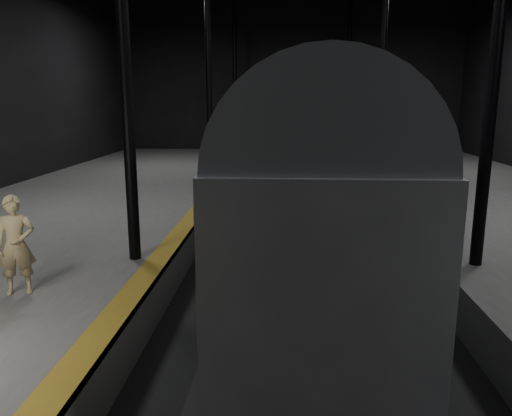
{
  "coord_description": "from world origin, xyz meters",
  "views": [
    {
      "loc": [
        -0.45,
        -14.71,
        4.53
      ],
      "look_at": [
        -1.09,
        -3.05,
        2.0
      ],
      "focal_mm": 35.0,
      "sensor_mm": 36.0,
      "label": 1
    }
  ],
  "objects": [
    {
      "name": "tactile_strip",
      "position": [
        -3.25,
        0.0,
        1.0
      ],
      "size": [
        0.5,
        43.8,
        0.01
      ],
      "primitive_type": "cube",
      "color": "brown",
      "rests_on": "platform_left"
    },
    {
      "name": "track",
      "position": [
        0.0,
        0.0,
        0.07
      ],
      "size": [
        2.4,
        43.0,
        0.24
      ],
      "color": "#3F3328",
      "rests_on": "ground"
    },
    {
      "name": "platform_left",
      "position": [
        -7.5,
        0.0,
        0.5
      ],
      "size": [
        9.0,
        43.8,
        1.0
      ],
      "primitive_type": "cube",
      "color": "#4B4B49",
      "rests_on": "ground"
    },
    {
      "name": "ground",
      "position": [
        0.0,
        0.0,
        0.0
      ],
      "size": [
        44.0,
        44.0,
        0.0
      ],
      "primitive_type": "plane",
      "color": "black",
      "rests_on": "ground"
    },
    {
      "name": "woman",
      "position": [
        -5.33,
        -6.19,
        1.93
      ],
      "size": [
        0.78,
        0.64,
        1.86
      ],
      "primitive_type": "imported",
      "rotation": [
        0.0,
        0.0,
        0.32
      ],
      "color": "tan",
      "rests_on": "platform_left"
    },
    {
      "name": "train",
      "position": [
        -0.0,
        -0.54,
        2.78
      ],
      "size": [
        2.79,
        18.62,
        4.98
      ],
      "color": "#989BA0",
      "rests_on": "ground"
    }
  ]
}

